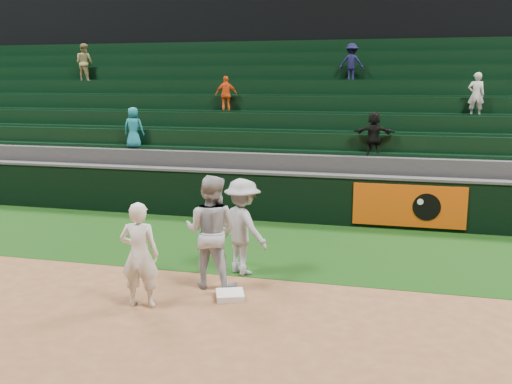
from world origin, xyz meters
TOP-DOWN VIEW (x-y plane):
  - ground at (0.00, 0.00)m, footprint 70.00×70.00m
  - foul_grass at (0.00, 3.00)m, footprint 36.00×4.20m
  - upper_deck at (0.00, 17.45)m, footprint 40.00×12.00m
  - first_base at (0.15, -0.13)m, footprint 0.57×0.57m
  - first_baseman at (-1.12, -0.78)m, footprint 0.66×0.48m
  - baserunner at (-0.32, 0.33)m, footprint 0.99×0.80m
  - base_coach at (0.02, 1.10)m, footprint 1.31×1.17m
  - field_wall at (0.03, 5.20)m, footprint 36.00×0.45m
  - stadium_seating at (-0.00, 8.97)m, footprint 36.00×5.95m

SIDE VIEW (x-z plane):
  - ground at x=0.00m, z-range 0.00..0.00m
  - foul_grass at x=0.00m, z-range 0.00..0.01m
  - first_base at x=0.15m, z-range 0.00..0.10m
  - field_wall at x=0.03m, z-range 0.01..1.26m
  - first_baseman at x=-1.12m, z-range 0.00..1.67m
  - base_coach at x=0.02m, z-range 0.01..1.77m
  - baserunner at x=-0.32m, z-range 0.00..1.94m
  - stadium_seating at x=0.00m, z-range -0.72..4.13m
  - upper_deck at x=0.00m, z-range 0.00..12.00m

